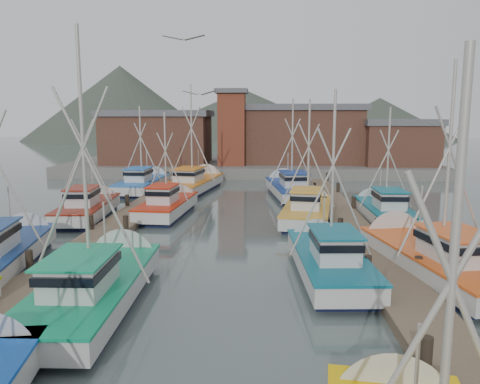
# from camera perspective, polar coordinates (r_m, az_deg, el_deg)

# --- Properties ---
(ground) EXTENTS (260.00, 260.00, 0.00)m
(ground) POSITION_cam_1_polar(r_m,az_deg,el_deg) (21.51, -1.98, -9.02)
(ground) COLOR #485654
(ground) RESTS_ON ground
(dock_left) EXTENTS (2.30, 46.00, 1.50)m
(dock_left) POSITION_cam_1_polar(r_m,az_deg,el_deg) (26.76, -16.36, -5.26)
(dock_left) COLOR brown
(dock_left) RESTS_ON ground
(dock_right) EXTENTS (2.30, 46.00, 1.50)m
(dock_right) POSITION_cam_1_polar(r_m,az_deg,el_deg) (25.77, 14.63, -5.74)
(dock_right) COLOR brown
(dock_right) RESTS_ON ground
(quay) EXTENTS (44.00, 16.00, 1.20)m
(quay) POSITION_cam_1_polar(r_m,az_deg,el_deg) (57.71, 1.28, 3.13)
(quay) COLOR slate
(quay) RESTS_ON ground
(shed_left) EXTENTS (12.72, 8.48, 6.20)m
(shed_left) POSITION_cam_1_polar(r_m,az_deg,el_deg) (56.87, -10.00, 6.68)
(shed_left) COLOR brown
(shed_left) RESTS_ON quay
(shed_center) EXTENTS (14.84, 9.54, 6.90)m
(shed_center) POSITION_cam_1_polar(r_m,az_deg,el_deg) (57.54, 7.32, 7.12)
(shed_center) COLOR brown
(shed_center) RESTS_ON quay
(shed_right) EXTENTS (8.48, 6.36, 5.20)m
(shed_right) POSITION_cam_1_polar(r_m,az_deg,el_deg) (56.50, 18.78, 5.80)
(shed_right) COLOR brown
(shed_right) RESTS_ON quay
(lookout_tower) EXTENTS (3.60, 3.60, 8.50)m
(lookout_tower) POSITION_cam_1_polar(r_m,az_deg,el_deg) (53.50, -1.01, 7.96)
(lookout_tower) COLOR brown
(lookout_tower) RESTS_ON quay
(distant_hills) EXTENTS (175.00, 140.00, 42.00)m
(distant_hills) POSITION_cam_1_polar(r_m,az_deg,el_deg) (143.84, -2.72, 6.54)
(distant_hills) COLOR #414B3F
(distant_hills) RESTS_ON ground
(boat_4) EXTENTS (4.18, 9.59, 10.48)m
(boat_4) POSITION_cam_1_polar(r_m,az_deg,el_deg) (18.06, -16.93, -10.75)
(boat_4) COLOR #101738
(boat_4) RESTS_ON ground
(boat_5) EXTENTS (3.40, 8.64, 8.47)m
(boat_5) POSITION_cam_1_polar(r_m,az_deg,el_deg) (20.64, 10.55, -7.98)
(boat_5) COLOR #101738
(boat_5) RESTS_ON ground
(boat_6) EXTENTS (4.14, 9.10, 9.49)m
(boat_6) POSITION_cam_1_polar(r_m,az_deg,el_deg) (23.98, -26.74, -6.39)
(boat_6) COLOR #101738
(boat_6) RESTS_ON ground
(boat_7) EXTENTS (4.97, 10.35, 9.86)m
(boat_7) POSITION_cam_1_polar(r_m,az_deg,el_deg) (22.11, 22.29, -7.36)
(boat_7) COLOR #101738
(boat_7) RESTS_ON ground
(boat_8) EXTENTS (3.13, 8.33, 7.64)m
(boat_8) POSITION_cam_1_polar(r_m,az_deg,el_deg) (32.58, -8.62, -1.59)
(boat_8) COLOR #101738
(boat_8) RESTS_ON ground
(boat_9) EXTENTS (4.10, 9.25, 8.54)m
(boat_9) POSITION_cam_1_polar(r_m,az_deg,el_deg) (30.95, 8.30, -2.15)
(boat_9) COLOR #101738
(boat_9) RESTS_ON ground
(boat_10) EXTENTS (3.58, 8.55, 8.82)m
(boat_10) POSITION_cam_1_polar(r_m,az_deg,el_deg) (32.93, -17.85, -1.81)
(boat_10) COLOR #101738
(boat_10) RESTS_ON ground
(boat_11) EXTENTS (3.25, 8.26, 7.96)m
(boat_11) POSITION_cam_1_polar(r_m,az_deg,el_deg) (31.77, 17.00, -2.16)
(boat_11) COLOR #101738
(boat_11) RESTS_ON ground
(boat_12) EXTENTS (4.76, 10.67, 10.45)m
(boat_12) POSITION_cam_1_polar(r_m,az_deg,el_deg) (43.05, -5.51, 1.11)
(boat_12) COLOR #101738
(boat_12) RESTS_ON ground
(boat_13) EXTENTS (4.31, 10.19, 9.04)m
(boat_13) POSITION_cam_1_polar(r_m,az_deg,el_deg) (40.03, 6.09, 0.48)
(boat_13) COLOR #101738
(boat_13) RESTS_ON ground
(boat_14) EXTENTS (3.55, 9.40, 8.44)m
(boat_14) POSITION_cam_1_polar(r_m,az_deg,el_deg) (43.63, -11.59, 1.07)
(boat_14) COLOR #101738
(boat_14) RESTS_ON ground
(gull_near) EXTENTS (1.55, 0.62, 0.24)m
(gull_near) POSITION_cam_1_polar(r_m,az_deg,el_deg) (17.84, -6.88, 18.09)
(gull_near) COLOR gray
(gull_near) RESTS_ON ground
(gull_far) EXTENTS (1.52, 0.66, 0.24)m
(gull_far) POSITION_cam_1_polar(r_m,az_deg,el_deg) (20.48, -4.98, 11.89)
(gull_far) COLOR gray
(gull_far) RESTS_ON ground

